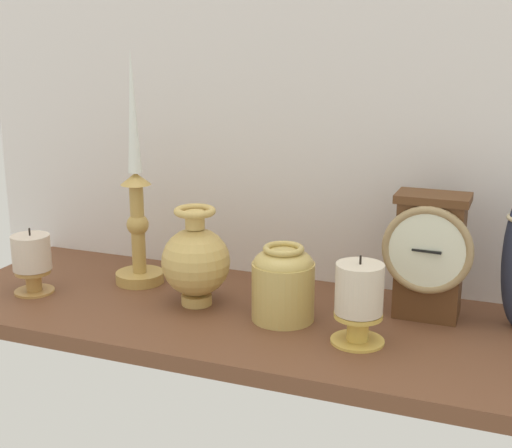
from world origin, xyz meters
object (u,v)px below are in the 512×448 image
at_px(candlestick_tall_left, 137,208).
at_px(pillar_candle_front, 359,299).
at_px(mantel_clock, 429,254).
at_px(brass_vase_jar, 283,282).
at_px(brass_vase_bulbous, 196,260).
at_px(pillar_candle_near_clock, 32,260).

xyz_separation_m(candlestick_tall_left, pillar_candle_front, (0.40, -0.10, -0.07)).
relative_size(mantel_clock, brass_vase_jar, 1.65).
relative_size(candlestick_tall_left, pillar_candle_front, 3.11).
bearing_deg(brass_vase_bulbous, pillar_candle_front, -10.53).
bearing_deg(candlestick_tall_left, pillar_candle_near_clock, -141.86).
xyz_separation_m(brass_vase_jar, pillar_candle_near_clock, (-0.42, -0.04, -0.00)).
distance_m(mantel_clock, pillar_candle_near_clock, 0.63).
bearing_deg(brass_vase_bulbous, pillar_candle_near_clock, -169.13).
distance_m(mantel_clock, candlestick_tall_left, 0.48).
xyz_separation_m(candlestick_tall_left, brass_vase_jar, (0.28, -0.06, -0.07)).
height_order(pillar_candle_front, pillar_candle_near_clock, pillar_candle_front).
distance_m(candlestick_tall_left, pillar_candle_near_clock, 0.19).
height_order(mantel_clock, pillar_candle_near_clock, mantel_clock).
distance_m(brass_vase_bulbous, brass_vase_jar, 0.15).
height_order(mantel_clock, brass_vase_jar, mantel_clock).
bearing_deg(pillar_candle_near_clock, pillar_candle_front, 0.21).
height_order(candlestick_tall_left, brass_vase_bulbous, candlestick_tall_left).
xyz_separation_m(mantel_clock, pillar_candle_near_clock, (-0.61, -0.13, -0.04)).
bearing_deg(brass_vase_bulbous, brass_vase_jar, -3.66).
xyz_separation_m(brass_vase_bulbous, pillar_candle_front, (0.27, -0.05, -0.01)).
height_order(brass_vase_bulbous, pillar_candle_near_clock, brass_vase_bulbous).
bearing_deg(brass_vase_jar, mantel_clock, 23.11).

